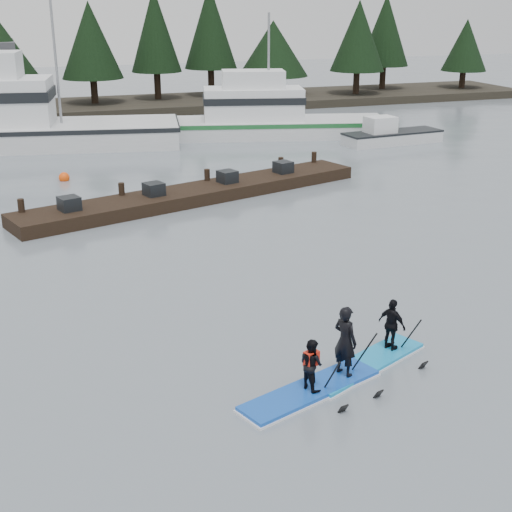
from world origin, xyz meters
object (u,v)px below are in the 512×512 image
object	(u,v)px
fishing_boat_large	(11,134)
fishing_boat_medium	(273,127)
paddleboard_solo	(311,379)
floating_dock	(197,194)
paddleboard_duo	(366,344)

from	to	relation	value
fishing_boat_large	fishing_boat_medium	distance (m)	14.98
paddleboard_solo	fishing_boat_medium	bearing A→B (deg)	51.57
fishing_boat_large	floating_dock	xyz separation A→B (m)	(6.93, -14.09, -0.48)
fishing_boat_medium	paddleboard_duo	size ratio (longest dim) A/B	3.95
floating_dock	paddleboard_duo	xyz separation A→B (m)	(-0.05, -14.94, 0.32)
floating_dock	paddleboard_duo	world-z (taller)	paddleboard_duo
fishing_boat_large	paddleboard_solo	bearing A→B (deg)	-69.24
floating_dock	fishing_boat_medium	bearing A→B (deg)	40.17
paddleboard_solo	paddleboard_duo	distance (m)	1.75
floating_dock	paddleboard_solo	xyz separation A→B (m)	(-1.67, -15.58, 0.09)
paddleboard_solo	paddleboard_duo	xyz separation A→B (m)	(1.62, 0.64, 0.23)
floating_dock	fishing_boat_large	bearing A→B (deg)	98.90
floating_dock	paddleboard_solo	world-z (taller)	paddleboard_solo
floating_dock	paddleboard_solo	distance (m)	15.67
floating_dock	paddleboard_duo	distance (m)	14.94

